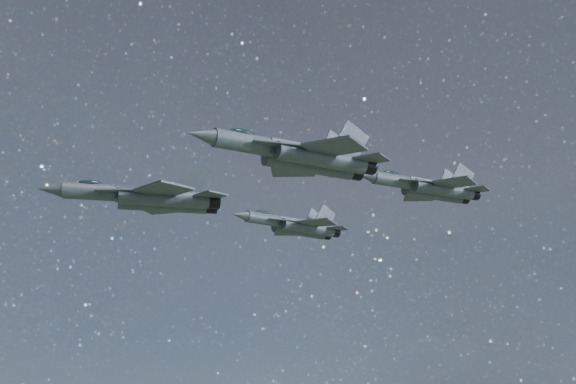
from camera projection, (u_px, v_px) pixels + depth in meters
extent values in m
cylinder|color=#343C41|center=(103.00, 192.00, 80.06)|extent=(7.92, 1.75, 1.67)
cone|color=#343C41|center=(50.00, 189.00, 78.97)|extent=(2.58, 1.52, 1.50)
ellipsoid|color=#18272B|center=(91.00, 184.00, 80.00)|extent=(2.56, 1.15, 0.82)
cube|color=#343C41|center=(159.00, 196.00, 81.24)|extent=(8.78, 1.70, 1.39)
cylinder|color=#343C41|center=(164.00, 198.00, 80.20)|extent=(8.99, 1.77, 1.67)
cylinder|color=#343C41|center=(163.00, 204.00, 82.21)|extent=(8.99, 1.77, 1.67)
cylinder|color=black|center=(213.00, 201.00, 81.25)|extent=(1.41, 1.55, 1.54)
cylinder|color=black|center=(210.00, 206.00, 83.26)|extent=(1.41, 1.55, 1.54)
cube|color=#343C41|center=(123.00, 191.00, 79.09)|extent=(5.68, 2.27, 0.13)
cube|color=#343C41|center=(122.00, 198.00, 81.80)|extent=(5.68, 2.16, 0.13)
cube|color=#343C41|center=(164.00, 189.00, 77.80)|extent=(5.86, 6.04, 0.21)
cube|color=#343C41|center=(159.00, 207.00, 84.63)|extent=(5.90, 6.06, 0.21)
cube|color=#343C41|center=(211.00, 195.00, 79.91)|extent=(3.45, 3.53, 0.16)
cube|color=#343C41|center=(204.00, 207.00, 84.53)|extent=(3.48, 3.55, 0.16)
cube|color=#343C41|center=(196.00, 180.00, 81.15)|extent=(3.71, 0.51, 3.80)
cube|color=#343C41|center=(193.00, 187.00, 83.66)|extent=(3.72, 0.48, 3.80)
cylinder|color=#343C41|center=(270.00, 220.00, 101.29)|extent=(7.01, 3.98, 1.47)
cone|color=#343C41|center=(240.00, 215.00, 98.75)|extent=(2.59, 2.07, 1.32)
ellipsoid|color=#18272B|center=(263.00, 213.00, 100.84)|extent=(2.45, 1.76, 0.73)
cube|color=#343C41|center=(301.00, 225.00, 104.02)|extent=(7.69, 4.21, 1.22)
cylinder|color=#343C41|center=(308.00, 228.00, 103.38)|extent=(7.88, 4.33, 1.47)
cylinder|color=#343C41|center=(299.00, 230.00, 104.85)|extent=(7.88, 4.33, 1.47)
cylinder|color=black|center=(334.00, 232.00, 105.80)|extent=(1.64, 1.72, 1.36)
cylinder|color=black|center=(325.00, 234.00, 107.28)|extent=(1.64, 1.72, 1.36)
cube|color=#343C41|center=(287.00, 221.00, 101.21)|extent=(5.00, 1.96, 0.11)
cube|color=#343C41|center=(275.00, 225.00, 103.20)|extent=(4.67, 3.54, 0.11)
cube|color=#343C41|center=(317.00, 223.00, 101.55)|extent=(5.38, 5.27, 0.19)
cube|color=#343C41|center=(288.00, 232.00, 106.57)|extent=(4.22, 4.60, 0.19)
cube|color=#343C41|center=(338.00, 229.00, 104.68)|extent=(3.19, 3.16, 0.14)
cube|color=#343C41|center=(317.00, 234.00, 108.08)|extent=(2.47, 2.63, 0.14)
cube|color=#343C41|center=(325.00, 217.00, 105.20)|extent=(3.18, 1.12, 3.35)
cube|color=#343C41|center=(315.00, 220.00, 107.05)|extent=(2.99, 1.61, 3.35)
cylinder|color=#343C41|center=(256.00, 145.00, 64.53)|extent=(7.52, 3.52, 1.55)
cone|color=#343C41|center=(201.00, 135.00, 62.27)|extent=(2.68, 2.00, 1.40)
ellipsoid|color=#18272B|center=(243.00, 134.00, 64.16)|extent=(2.57, 1.66, 0.77)
cube|color=#343C41|center=(311.00, 155.00, 66.97)|extent=(8.27, 3.68, 1.30)
cylinder|color=#343C41|center=(321.00, 158.00, 66.20)|extent=(8.48, 3.79, 1.55)
cylinder|color=#343C41|center=(309.00, 164.00, 67.87)|extent=(8.48, 3.79, 1.55)
cylinder|color=black|center=(367.00, 166.00, 68.37)|extent=(1.64, 1.74, 1.44)
cylinder|color=black|center=(354.00, 172.00, 70.04)|extent=(1.64, 1.74, 1.44)
cube|color=#343C41|center=(283.00, 145.00, 64.22)|extent=(5.26, 1.54, 0.12)
cube|color=#343C41|center=(268.00, 154.00, 66.48)|extent=(5.12, 3.32, 0.12)
cube|color=#343C41|center=(335.00, 147.00, 64.15)|extent=(5.72, 5.68, 0.20)
cube|color=#343C41|center=(293.00, 169.00, 69.84)|extent=(4.82, 5.17, 0.20)
cube|color=#343C41|center=(372.00, 159.00, 67.15)|extent=(3.38, 3.38, 0.15)
cube|color=#343C41|center=(342.00, 173.00, 71.00)|extent=(2.83, 2.97, 0.15)
cube|color=#343C41|center=(352.00, 141.00, 67.86)|extent=(3.44, 0.83, 3.55)
cube|color=#343C41|center=(336.00, 149.00, 69.96)|extent=(3.30, 1.37, 3.55)
cylinder|color=#343C41|center=(400.00, 181.00, 87.11)|extent=(6.94, 3.06, 1.43)
cone|color=#343C41|center=(366.00, 176.00, 85.14)|extent=(2.45, 1.79, 1.29)
ellipsoid|color=#18272B|center=(391.00, 174.00, 86.80)|extent=(2.36, 1.47, 0.71)
cube|color=#343C41|center=(435.00, 187.00, 89.24)|extent=(7.64, 3.19, 1.19)
cylinder|color=#343C41|center=(443.00, 189.00, 88.51)|extent=(7.84, 3.29, 1.43)
cylinder|color=#343C41|center=(433.00, 193.00, 90.08)|extent=(7.84, 3.29, 1.43)
cylinder|color=black|center=(473.00, 194.00, 90.41)|extent=(1.48, 1.58, 1.32)
cylinder|color=black|center=(463.00, 198.00, 91.98)|extent=(1.48, 1.58, 1.32)
cube|color=#343C41|center=(419.00, 182.00, 86.77)|extent=(4.83, 1.28, 0.11)
cube|color=#343C41|center=(406.00, 187.00, 88.88)|extent=(4.75, 2.95, 0.11)
cube|color=#343C41|center=(455.00, 183.00, 86.60)|extent=(5.27, 5.26, 0.18)
cube|color=#343C41|center=(420.00, 196.00, 91.93)|extent=(4.53, 4.83, 0.18)
cube|color=#343C41|center=(478.00, 190.00, 89.27)|extent=(3.12, 3.12, 0.14)
cube|color=#343C41|center=(453.00, 198.00, 92.88)|extent=(2.66, 2.79, 0.14)
cube|color=#343C41|center=(463.00, 177.00, 89.98)|extent=(3.18, 0.68, 3.27)
cube|color=#343C41|center=(450.00, 182.00, 91.94)|extent=(3.07, 1.18, 3.27)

